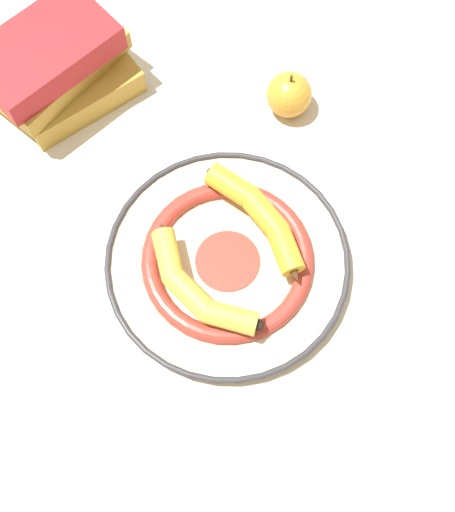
# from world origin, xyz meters

# --- Properties ---
(ground_plane) EXTENTS (2.80, 2.80, 0.00)m
(ground_plane) POSITION_xyz_m (0.00, 0.00, 0.00)
(ground_plane) COLOR beige
(decorative_bowl) EXTENTS (0.33, 0.33, 0.03)m
(decorative_bowl) POSITION_xyz_m (0.03, 0.01, 0.01)
(decorative_bowl) COLOR beige
(decorative_bowl) RESTS_ON ground_plane
(banana_a) EXTENTS (0.18, 0.12, 0.03)m
(banana_a) POSITION_xyz_m (0.00, -0.05, 0.05)
(banana_a) COLOR gold
(banana_a) RESTS_ON decorative_bowl
(banana_b) EXTENTS (0.17, 0.14, 0.03)m
(banana_b) POSITION_xyz_m (0.06, 0.07, 0.05)
(banana_b) COLOR gold
(banana_b) RESTS_ON decorative_bowl
(book_stack) EXTENTS (0.23, 0.24, 0.12)m
(book_stack) POSITION_xyz_m (-0.30, 0.21, 0.06)
(book_stack) COLOR #B28933
(book_stack) RESTS_ON ground_plane
(apple) EXTENTS (0.07, 0.07, 0.08)m
(apple) POSITION_xyz_m (0.04, 0.28, 0.03)
(apple) COLOR gold
(apple) RESTS_ON ground_plane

